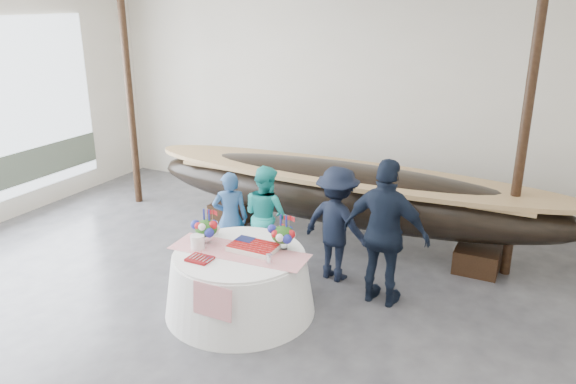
% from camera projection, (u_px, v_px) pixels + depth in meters
% --- Properties ---
extents(floor, '(10.00, 12.00, 0.01)m').
position_uv_depth(floor, '(136.00, 360.00, 6.38)').
color(floor, '#3D3D42').
rests_on(floor, ground).
extents(wall_back, '(10.00, 0.02, 4.50)m').
position_uv_depth(wall_back, '(338.00, 89.00, 10.71)').
color(wall_back, silver).
rests_on(wall_back, ground).
extents(longboat_display, '(7.24, 1.45, 1.36)m').
position_uv_depth(longboat_display, '(346.00, 193.00, 9.20)').
color(longboat_display, black).
rests_on(longboat_display, ground).
extents(banquet_table, '(1.96, 1.96, 0.84)m').
position_uv_depth(banquet_table, '(240.00, 281.00, 7.28)').
color(banquet_table, white).
rests_on(banquet_table, ground).
extents(tabletop_items, '(1.84, 1.02, 0.40)m').
position_uv_depth(tabletop_items, '(240.00, 236.00, 7.24)').
color(tabletop_items, red).
rests_on(tabletop_items, banquet_table).
extents(guest_woman_blue, '(0.64, 0.58, 1.47)m').
position_uv_depth(guest_woman_blue, '(230.00, 218.00, 8.48)').
color(guest_woman_blue, navy).
rests_on(guest_woman_blue, ground).
extents(guest_woman_teal, '(0.91, 0.80, 1.55)m').
position_uv_depth(guest_woman_teal, '(266.00, 215.00, 8.52)').
color(guest_woman_teal, '#22B1AB').
rests_on(guest_woman_teal, ground).
extents(guest_man_left, '(1.20, 0.84, 1.69)m').
position_uv_depth(guest_man_left, '(337.00, 224.00, 8.00)').
color(guest_man_left, black).
rests_on(guest_man_left, ground).
extents(guest_man_right, '(1.21, 0.59, 2.00)m').
position_uv_depth(guest_man_right, '(386.00, 233.00, 7.28)').
color(guest_man_right, black).
rests_on(guest_man_right, ground).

